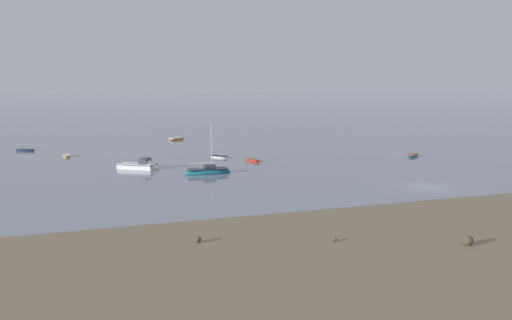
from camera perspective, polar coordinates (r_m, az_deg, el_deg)
ground_plane at (r=65.92m, az=17.73°, el=-2.71°), size 800.00×800.00×0.00m
tidal_rock_near at (r=43.70m, az=21.49°, el=-7.90°), size 0.73×0.73×0.73m
tidal_rock_left at (r=42.15m, az=8.32°, el=-8.28°), size 0.31×0.31×0.31m
tidal_rock_right at (r=41.66m, az=-6.12°, el=-8.34°), size 0.45×0.45×0.45m
sailboat_moored_0 at (r=71.61m, az=-5.13°, el=-1.20°), size 6.30×2.15×6.99m
rowboat_moored_0 at (r=85.57m, az=-3.95°, el=0.31°), size 2.84×3.14×0.50m
motorboat_moored_1 at (r=76.53m, az=-11.83°, el=-0.68°), size 6.18×5.17×2.31m
rowboat_moored_1 at (r=111.74m, az=-8.37°, el=2.21°), size 3.97×3.56×0.63m
rowboat_moored_2 at (r=91.78m, az=-19.38°, el=0.40°), size 1.13×3.09×0.48m
rowboat_moored_3 at (r=90.17m, az=16.19°, el=0.42°), size 3.55×3.05×0.56m
rowboat_moored_4 at (r=81.69m, az=-0.37°, el=-0.07°), size 1.85×3.32×0.50m
rowboat_moored_5 at (r=101.59m, az=-23.18°, el=0.95°), size 3.38×2.07×0.51m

